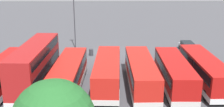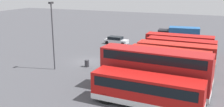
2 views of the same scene
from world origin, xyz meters
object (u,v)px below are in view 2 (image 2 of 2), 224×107
bus_single_deck_fourth (168,59)px  waste_bin_yellow (87,63)px  bus_single_deck_third (176,53)px  car_hatchback_silver (116,40)px  lamp_post_tall (53,31)px  bus_single_deck_near_end (179,43)px  bus_single_deck_fifth (166,69)px  bus_single_deck_seventh (146,90)px  bus_single_deck_second (181,48)px  box_truck_blue (179,35)px  bus_double_decker_sixth (154,70)px

bus_single_deck_fourth → waste_bin_yellow: bus_single_deck_fourth is taller
bus_single_deck_third → car_hatchback_silver: bearing=-124.7°
bus_single_deck_third → car_hatchback_silver: bus_single_deck_third is taller
lamp_post_tall → bus_single_deck_near_end: bearing=138.6°
bus_single_deck_fifth → bus_single_deck_seventh: size_ratio=1.01×
bus_single_deck_second → box_truck_blue: box_truck_blue is taller
bus_single_deck_fourth → bus_single_deck_seventh: (10.81, 0.16, -0.00)m
bus_double_decker_sixth → lamp_post_tall: (-2.49, -13.97, 2.64)m
bus_single_deck_fifth → lamp_post_tall: size_ratio=1.18×
bus_double_decker_sixth → box_truck_blue: size_ratio=1.44×
bus_single_deck_seventh → box_truck_blue: (-27.73, -1.47, 0.09)m
bus_single_deck_near_end → bus_double_decker_sixth: bearing=1.1°
bus_double_decker_sixth → waste_bin_yellow: bearing=-115.9°
bus_single_deck_near_end → bus_single_deck_second: 3.54m
bus_single_deck_near_end → lamp_post_tall: lamp_post_tall is taller
bus_single_deck_fifth → waste_bin_yellow: 11.22m
bus_single_deck_third → bus_double_decker_sixth: bearing=-1.5°
bus_single_deck_second → bus_double_decker_sixth: size_ratio=0.92×
bus_single_deck_second → bus_single_deck_seventh: 17.80m
bus_single_deck_second → bus_single_deck_fifth: 10.97m
car_hatchback_silver → bus_single_deck_second: bearing=67.5°
box_truck_blue → lamp_post_tall: 25.53m
bus_single_deck_seventh → waste_bin_yellow: (-8.45, -10.70, -1.14)m
bus_double_decker_sixth → lamp_post_tall: size_ratio=1.27×
bus_single_deck_second → car_hatchback_silver: size_ratio=2.32×
bus_single_deck_fourth → bus_single_deck_near_end: bearing=-178.3°
bus_single_deck_second → bus_single_deck_fifth: size_ratio=0.99×
bus_double_decker_sixth → waste_bin_yellow: size_ratio=11.78×
bus_single_deck_third → lamp_post_tall: bearing=-59.0°
bus_single_deck_third → bus_double_decker_sixth: bus_double_decker_sixth is taller
bus_single_deck_fifth → waste_bin_yellow: bus_single_deck_fifth is taller
bus_single_deck_seventh → car_hatchback_silver: 26.16m
bus_single_deck_fourth → bus_single_deck_second: bearing=176.1°
bus_single_deck_third → bus_double_decker_sixth: size_ratio=0.95×
bus_single_deck_near_end → waste_bin_yellow: (12.80, -10.24, -1.15)m
bus_single_deck_near_end → bus_single_deck_third: same height
bus_single_deck_second → bus_single_deck_fourth: bearing=-3.9°
bus_double_decker_sixth → bus_single_deck_fifth: bearing=172.4°
bus_double_decker_sixth → bus_single_deck_fourth: bearing=-179.8°
bus_single_deck_near_end → bus_single_deck_second: size_ratio=1.06×
bus_single_deck_seventh → car_hatchback_silver: bus_single_deck_seventh is taller
bus_double_decker_sixth → box_truck_blue: bearing=-176.8°
lamp_post_tall → bus_double_decker_sixth: bearing=79.9°
bus_single_deck_seventh → lamp_post_tall: size_ratio=1.17×
bus_single_deck_fourth → bus_single_deck_fifth: size_ratio=1.01×
bus_single_deck_fourth → box_truck_blue: bearing=-175.5°
bus_single_deck_fifth → lamp_post_tall: bearing=-85.9°
bus_single_deck_near_end → car_hatchback_silver: bus_single_deck_near_end is taller
bus_single_deck_fifth → car_hatchback_silver: bus_single_deck_fifth is taller
bus_single_deck_near_end → bus_single_deck_fifth: (14.43, 0.81, -0.00)m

